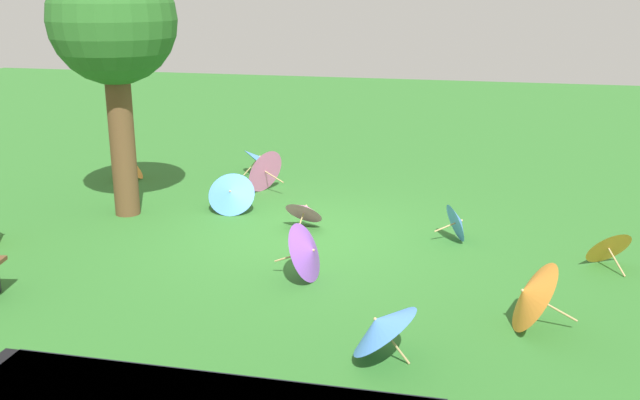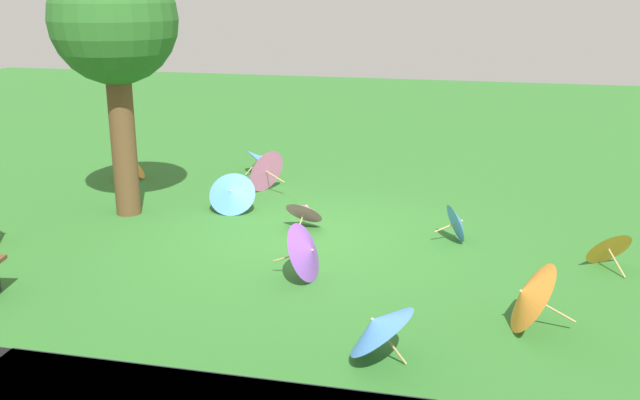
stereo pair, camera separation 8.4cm
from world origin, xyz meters
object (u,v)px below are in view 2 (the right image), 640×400
Objects in this scene: parasol_orange_0 at (607,246)px; parasol_purple_1 at (308,251)px; parasol_blue_0 at (232,193)px; parasol_blue_1 at (459,222)px; shade_tree at (114,26)px; parasol_blue_3 at (260,158)px; parasol_orange_1 at (527,295)px; parasol_pink_0 at (305,210)px; parasol_pink_1 at (263,169)px; parasol_orange_2 at (135,164)px; parasol_blue_2 at (377,326)px.

parasol_orange_0 is 4.06m from parasol_purple_1.
parasol_blue_0 is 1.30× the size of parasol_blue_1.
shade_tree is 4.80× the size of parasol_blue_0.
parasol_blue_1 is at bearing 143.37° from parasol_blue_3.
parasol_orange_0 is at bearing 149.28° from parasol_blue_3.
parasol_blue_0 is at bearing -34.86° from parasol_orange_1.
parasol_pink_0 is 0.78× the size of parasol_pink_1.
parasol_blue_1 is 2.38m from parasol_pink_0.
parasol_blue_1 is (-5.47, 0.06, -2.78)m from shade_tree.
shade_tree is at bearing 46.00° from parasol_pink_1.
shade_tree is 4.52× the size of parasol_orange_1.
parasol_orange_0 is at bearing 172.10° from parasol_pink_0.
parasol_orange_2 is at bearing -18.58° from parasol_blue_1.
parasol_orange_2 is (8.46, -2.74, -0.00)m from parasol_orange_0.
parasol_blue_2 reaches higher than parasol_orange_2.
parasol_pink_0 is at bearing -65.13° from parasol_blue_2.
parasol_blue_3 is at bearing -62.69° from parasol_blue_2.
parasol_pink_0 is at bearing -73.96° from parasol_purple_1.
parasol_pink_0 is at bearing 120.25° from parasol_blue_3.
shade_tree is 5.00× the size of parasol_purple_1.
parasol_purple_1 is at bearing -16.13° from parasol_orange_1.
parasol_orange_1 is (-3.27, 2.78, 0.11)m from parasol_pink_0.
parasol_blue_3 reaches higher than parasol_pink_0.
parasol_pink_0 is 0.86× the size of parasol_blue_3.
parasol_orange_1 reaches higher than parasol_pink_0.
shade_tree reaches higher than parasol_pink_0.
parasol_blue_0 is at bearing 85.77° from parasol_pink_1.
parasol_orange_2 is 2.78m from parasol_pink_1.
parasol_orange_2 is (7.34, -4.91, -0.11)m from parasol_orange_1.
parasol_orange_2 is (2.66, -1.65, -0.05)m from parasol_blue_0.
parasol_blue_0 is 1.04× the size of parasol_blue_3.
parasol_orange_0 reaches higher than parasol_orange_2.
shade_tree is at bearing -23.80° from parasol_orange_1.
parasol_purple_1 is at bearing 106.04° from parasol_pink_0.
parasol_pink_0 is at bearing -40.34° from parasol_orange_1.
parasol_purple_1 is (-4.65, 4.13, 0.09)m from parasol_orange_2.
parasol_blue_1 reaches higher than parasol_orange_2.
parasol_blue_0 is 5.90m from parasol_orange_0.
parasol_orange_0 is at bearing 169.33° from parasol_blue_0.
parasol_blue_2 is 1.83m from parasol_orange_1.
parasol_orange_0 is 0.95× the size of parasol_purple_1.
parasol_pink_0 is (-1.41, 0.48, -0.04)m from parasol_blue_0.
parasol_orange_1 is 1.11× the size of parasol_blue_3.
parasol_orange_2 is at bearing -17.95° from parasol_orange_0.
parasol_pink_0 is 0.86× the size of parasol_blue_2.
shade_tree is at bearing -0.52° from parasol_pink_0.
parasol_purple_1 reaches higher than parasol_orange_0.
parasol_blue_2 is (-3.20, 4.34, 0.04)m from parasol_blue_0.
parasol_pink_1 is at bearing -61.59° from parasol_blue_2.
parasol_blue_3 is at bearing -36.63° from parasol_blue_1.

